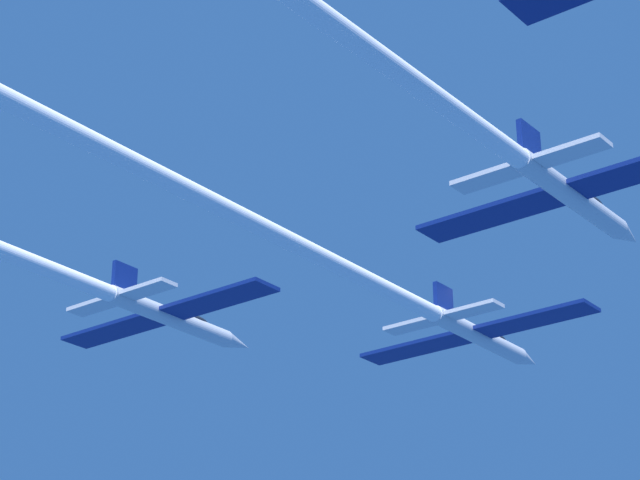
{
  "coord_description": "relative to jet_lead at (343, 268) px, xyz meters",
  "views": [
    {
      "loc": [
        44.57,
        -75.6,
        -32.19
      ],
      "look_at": [
        -0.1,
        -18.62,
        -0.18
      ],
      "focal_mm": 72.98,
      "sensor_mm": 36.0,
      "label": 1
    }
  ],
  "objects": [
    {
      "name": "jet_lead",
      "position": [
        0.0,
        0.0,
        0.0
      ],
      "size": [
        18.61,
        57.68,
        3.08
      ],
      "color": "silver"
    },
    {
      "name": "jet_left_wing",
      "position": [
        -15.0,
        -13.34,
        0.14
      ],
      "size": [
        18.61,
        51.34,
        3.08
      ],
      "color": "silver"
    },
    {
      "name": "jet_right_wing",
      "position": [
        16.09,
        -12.11,
        0.22
      ],
      "size": [
        18.61,
        48.33,
        3.08
      ],
      "color": "silver"
    }
  ]
}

